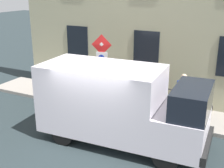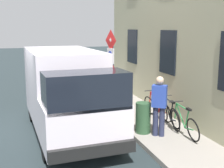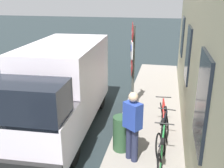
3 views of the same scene
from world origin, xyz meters
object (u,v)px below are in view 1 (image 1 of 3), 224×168
Objects in this scene: bicycle_red at (149,96)px; pedestrian at (183,95)px; delivery_van at (119,103)px; bicycle_green at (190,103)px; bicycle_black at (169,99)px; sign_post_stacked at (102,64)px; litter_bin at (169,108)px.

pedestrian is (-0.70, -1.53, 0.56)m from bicycle_red.
delivery_van is 3.56m from bicycle_green.
delivery_van is 3.16× the size of bicycle_red.
pedestrian is at bearing 55.80° from delivery_van.
pedestrian is at bearing 142.29° from bicycle_black.
sign_post_stacked is 2.59m from delivery_van.
delivery_van reaches higher than bicycle_green.
bicycle_black and bicycle_red have the same top height.
bicycle_red is (3.07, 0.09, -0.82)m from delivery_van.
bicycle_green is at bearing 174.22° from bicycle_red.
bicycle_green is 1.00× the size of bicycle_red.
sign_post_stacked is 3.17× the size of litter_bin.
litter_bin is at bearing 132.71° from bicycle_red.
litter_bin is at bearing -86.89° from sign_post_stacked.
sign_post_stacked reaches higher than litter_bin.
bicycle_red is 1.91× the size of litter_bin.
sign_post_stacked reaches higher than bicycle_red.
delivery_van is at bearing 84.22° from bicycle_black.
litter_bin is (2.06, -1.06, -0.74)m from delivery_van.
sign_post_stacked is at bearing 44.76° from pedestrian.
pedestrian is (-0.70, -0.68, 0.56)m from bicycle_black.
bicycle_black is at bearing -9.55° from pedestrian.
delivery_van is 3.27m from bicycle_black.
sign_post_stacked reaches higher than delivery_van.
sign_post_stacked is 3.24m from pedestrian.
pedestrian reaches higher than litter_bin.
bicycle_green is 1.69m from bicycle_red.
sign_post_stacked is at bearing 33.92° from bicycle_black.
bicycle_green is at bearing -172.00° from bicycle_black.
pedestrian is (2.37, -1.44, -0.26)m from delivery_van.
bicycle_black is at bearing -64.13° from sign_post_stacked.
bicycle_red is at bearing 48.52° from litter_bin.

